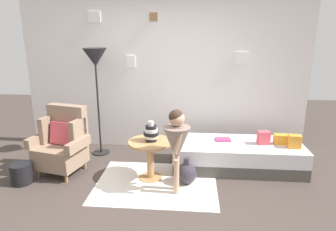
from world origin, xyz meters
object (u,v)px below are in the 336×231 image
(book_on_daybed, at_px, (223,139))
(demijohn_near, at_px, (186,173))
(daybed, at_px, (237,155))
(side_table, at_px, (150,152))
(floor_lamp, at_px, (95,63))
(magazine_basket, at_px, (21,174))
(vase_striped, at_px, (151,133))
(armchair, at_px, (63,143))
(person_child, at_px, (177,141))

(book_on_daybed, relative_size, demijohn_near, 0.59)
(daybed, distance_m, side_table, 1.35)
(floor_lamp, distance_m, magazine_basket, 1.93)
(daybed, xyz_separation_m, floor_lamp, (-2.22, 0.37, 1.33))
(vase_striped, bearing_deg, book_on_daybed, 26.91)
(armchair, bearing_deg, floor_lamp, 63.80)
(daybed, xyz_separation_m, magazine_basket, (-2.99, -0.73, -0.06))
(side_table, height_order, demijohn_near, side_table)
(side_table, bearing_deg, daybed, 19.67)
(side_table, xyz_separation_m, floor_lamp, (-0.97, 0.82, 1.12))
(daybed, relative_size, side_table, 3.16)
(vase_striped, distance_m, book_on_daybed, 1.18)
(side_table, relative_size, magazine_basket, 2.15)
(magazine_basket, bearing_deg, vase_striped, 9.77)
(vase_striped, relative_size, magazine_basket, 1.00)
(daybed, bearing_deg, floor_lamp, 170.47)
(armchair, xyz_separation_m, book_on_daybed, (2.35, 0.41, -0.02))
(daybed, distance_m, demijohn_near, 0.93)
(floor_lamp, xyz_separation_m, person_child, (1.35, -1.16, -0.83))
(floor_lamp, bearing_deg, demijohn_near, -32.07)
(magazine_basket, bearing_deg, floor_lamp, 55.29)
(demijohn_near, bearing_deg, daybed, 36.22)
(book_on_daybed, bearing_deg, side_table, -152.73)
(armchair, bearing_deg, person_child, -15.50)
(floor_lamp, bearing_deg, vase_striped, -39.39)
(daybed, bearing_deg, book_on_daybed, 157.05)
(daybed, distance_m, vase_striped, 1.40)
(magazine_basket, bearing_deg, daybed, 13.79)
(floor_lamp, xyz_separation_m, book_on_daybed, (2.01, -0.28, -1.11))
(person_child, distance_m, magazine_basket, 2.19)
(side_table, relative_size, demijohn_near, 1.61)
(demijohn_near, bearing_deg, armchair, 172.67)
(vase_striped, distance_m, demijohn_near, 0.73)
(armchair, relative_size, magazine_basket, 3.46)
(vase_striped, distance_m, person_child, 0.51)
(side_table, distance_m, person_child, 0.59)
(armchair, height_order, magazine_basket, armchair)
(daybed, bearing_deg, armchair, -172.96)
(person_child, xyz_separation_m, demijohn_near, (0.12, 0.24, -0.55))
(floor_lamp, height_order, book_on_daybed, floor_lamp)
(demijohn_near, xyz_separation_m, magazine_basket, (-2.24, -0.18, -0.01))
(floor_lamp, bearing_deg, side_table, -40.37)
(side_table, distance_m, floor_lamp, 1.70)
(book_on_daybed, xyz_separation_m, magazine_basket, (-2.78, -0.82, -0.28))
(demijohn_near, bearing_deg, magazine_basket, -175.29)
(armchair, distance_m, vase_striped, 1.35)
(demijohn_near, height_order, magazine_basket, demijohn_near)
(person_child, distance_m, demijohn_near, 0.61)
(side_table, xyz_separation_m, magazine_basket, (-1.73, -0.29, -0.26))
(vase_striped, bearing_deg, magazine_basket, -170.23)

